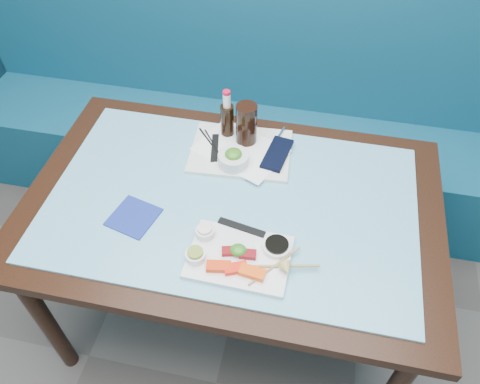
% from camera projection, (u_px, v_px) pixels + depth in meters
% --- Properties ---
extents(booth_bench, '(3.00, 0.56, 1.17)m').
position_uv_depth(booth_bench, '(268.00, 129.00, 2.40)').
color(booth_bench, navy).
rests_on(booth_bench, ground).
extents(dining_table, '(1.40, 0.90, 0.75)m').
position_uv_depth(dining_table, '(232.00, 217.00, 1.63)').
color(dining_table, black).
rests_on(dining_table, ground).
extents(glass_top, '(1.22, 0.76, 0.01)m').
position_uv_depth(glass_top, '(231.00, 201.00, 1.57)').
color(glass_top, '#65AECA').
rests_on(glass_top, dining_table).
extents(sashimi_plate, '(0.31, 0.22, 0.02)m').
position_uv_depth(sashimi_plate, '(239.00, 257.00, 1.40)').
color(sashimi_plate, white).
rests_on(sashimi_plate, glass_top).
extents(salmon_left, '(0.08, 0.05, 0.02)m').
position_uv_depth(salmon_left, '(219.00, 266.00, 1.36)').
color(salmon_left, red).
rests_on(salmon_left, sashimi_plate).
extents(salmon_mid, '(0.08, 0.06, 0.02)m').
position_uv_depth(salmon_mid, '(236.00, 268.00, 1.36)').
color(salmon_mid, '#FF200A').
rests_on(salmon_mid, sashimi_plate).
extents(salmon_right, '(0.08, 0.05, 0.02)m').
position_uv_depth(salmon_right, '(252.00, 272.00, 1.35)').
color(salmon_right, '#FF4E0A').
rests_on(salmon_right, sashimi_plate).
extents(tuna_left, '(0.05, 0.04, 0.02)m').
position_uv_depth(tuna_left, '(230.00, 251.00, 1.40)').
color(tuna_left, maroon).
rests_on(tuna_left, sashimi_plate).
extents(tuna_right, '(0.05, 0.04, 0.02)m').
position_uv_depth(tuna_right, '(248.00, 254.00, 1.39)').
color(tuna_right, maroon).
rests_on(tuna_right, sashimi_plate).
extents(seaweed_garnish, '(0.06, 0.06, 0.03)m').
position_uv_depth(seaweed_garnish, '(238.00, 250.00, 1.40)').
color(seaweed_garnish, '#2B791C').
rests_on(seaweed_garnish, sashimi_plate).
extents(ramekin_wasabi, '(0.08, 0.08, 0.03)m').
position_uv_depth(ramekin_wasabi, '(196.00, 256.00, 1.38)').
color(ramekin_wasabi, white).
rests_on(ramekin_wasabi, sashimi_plate).
extents(wasabi_fill, '(0.06, 0.06, 0.01)m').
position_uv_depth(wasabi_fill, '(195.00, 252.00, 1.37)').
color(wasabi_fill, olive).
rests_on(wasabi_fill, ramekin_wasabi).
extents(ramekin_ginger, '(0.07, 0.07, 0.02)m').
position_uv_depth(ramekin_ginger, '(205.00, 232.00, 1.44)').
color(ramekin_ginger, silver).
rests_on(ramekin_ginger, sashimi_plate).
extents(ginger_fill, '(0.05, 0.05, 0.01)m').
position_uv_depth(ginger_fill, '(205.00, 229.00, 1.43)').
color(ginger_fill, '#F5E4C9').
rests_on(ginger_fill, ramekin_ginger).
extents(soy_dish, '(0.10, 0.10, 0.02)m').
position_uv_depth(soy_dish, '(277.00, 247.00, 1.41)').
color(soy_dish, white).
rests_on(soy_dish, sashimi_plate).
extents(soy_fill, '(0.08, 0.08, 0.01)m').
position_uv_depth(soy_fill, '(277.00, 244.00, 1.40)').
color(soy_fill, black).
rests_on(soy_fill, soy_dish).
extents(lemon_wedge, '(0.05, 0.05, 0.04)m').
position_uv_depth(lemon_wedge, '(286.00, 269.00, 1.34)').
color(lemon_wedge, '#D6BB65').
rests_on(lemon_wedge, sashimi_plate).
extents(chopstick_sleeve, '(0.16, 0.05, 0.00)m').
position_uv_depth(chopstick_sleeve, '(242.00, 227.00, 1.47)').
color(chopstick_sleeve, black).
rests_on(chopstick_sleeve, sashimi_plate).
extents(wooden_chopstick_a, '(0.13, 0.16, 0.01)m').
position_uv_depth(wooden_chopstick_a, '(275.00, 266.00, 1.37)').
color(wooden_chopstick_a, '#A8834F').
rests_on(wooden_chopstick_a, sashimi_plate).
extents(wooden_chopstick_b, '(0.24, 0.06, 0.01)m').
position_uv_depth(wooden_chopstick_b, '(278.00, 266.00, 1.37)').
color(wooden_chopstick_b, '#998048').
rests_on(wooden_chopstick_b, sashimi_plate).
extents(serving_tray, '(0.38, 0.29, 0.01)m').
position_uv_depth(serving_tray, '(241.00, 151.00, 1.72)').
color(serving_tray, silver).
rests_on(serving_tray, glass_top).
extents(paper_placemat, '(0.37, 0.33, 0.00)m').
position_uv_depth(paper_placemat, '(241.00, 150.00, 1.71)').
color(paper_placemat, white).
rests_on(paper_placemat, serving_tray).
extents(seaweed_bowl, '(0.13, 0.13, 0.04)m').
position_uv_depth(seaweed_bowl, '(233.00, 159.00, 1.65)').
color(seaweed_bowl, silver).
rests_on(seaweed_bowl, serving_tray).
extents(seaweed_salad, '(0.08, 0.08, 0.03)m').
position_uv_depth(seaweed_salad, '(233.00, 154.00, 1.63)').
color(seaweed_salad, '#37771B').
rests_on(seaweed_salad, seaweed_bowl).
extents(cola_glass, '(0.09, 0.09, 0.16)m').
position_uv_depth(cola_glass, '(246.00, 124.00, 1.69)').
color(cola_glass, black).
rests_on(cola_glass, serving_tray).
extents(navy_pouch, '(0.10, 0.18, 0.01)m').
position_uv_depth(navy_pouch, '(277.00, 154.00, 1.69)').
color(navy_pouch, black).
rests_on(navy_pouch, serving_tray).
extents(fork, '(0.03, 0.09, 0.01)m').
position_uv_depth(fork, '(280.00, 135.00, 1.76)').
color(fork, white).
rests_on(fork, serving_tray).
extents(black_chopstick_a, '(0.16, 0.19, 0.01)m').
position_uv_depth(black_chopstick_a, '(214.00, 147.00, 1.72)').
color(black_chopstick_a, black).
rests_on(black_chopstick_a, serving_tray).
extents(black_chopstick_b, '(0.13, 0.18, 0.01)m').
position_uv_depth(black_chopstick_b, '(216.00, 148.00, 1.72)').
color(black_chopstick_b, black).
rests_on(black_chopstick_b, serving_tray).
extents(tray_sleeve, '(0.05, 0.15, 0.00)m').
position_uv_depth(tray_sleeve, '(215.00, 148.00, 1.72)').
color(tray_sleeve, black).
rests_on(tray_sleeve, serving_tray).
extents(cola_bottle_body, '(0.06, 0.06, 0.14)m').
position_uv_depth(cola_bottle_body, '(227.00, 122.00, 1.73)').
color(cola_bottle_body, black).
rests_on(cola_bottle_body, glass_top).
extents(cola_bottle_neck, '(0.03, 0.03, 0.05)m').
position_uv_depth(cola_bottle_neck, '(227.00, 100.00, 1.66)').
color(cola_bottle_neck, white).
rests_on(cola_bottle_neck, cola_bottle_body).
extents(cola_bottle_cap, '(0.03, 0.03, 0.01)m').
position_uv_depth(cola_bottle_cap, '(227.00, 93.00, 1.63)').
color(cola_bottle_cap, red).
rests_on(cola_bottle_cap, cola_bottle_neck).
extents(blue_napkin, '(0.17, 0.17, 0.01)m').
position_uv_depth(blue_napkin, '(134.00, 217.00, 1.52)').
color(blue_napkin, navy).
rests_on(blue_napkin, glass_top).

